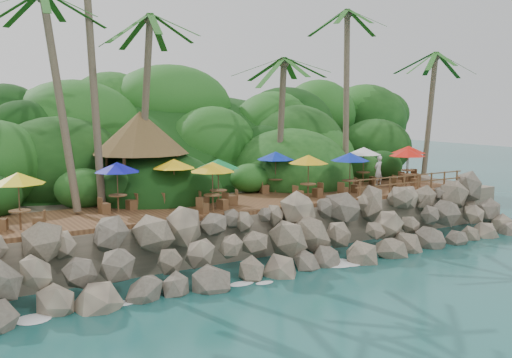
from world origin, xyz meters
TOP-DOWN VIEW (x-y plane):
  - ground at (0.00, 0.00)m, footprint 140.00×140.00m
  - land_base at (0.00, 16.00)m, footprint 32.00×25.20m
  - jungle_hill at (0.00, 23.50)m, footprint 44.80×28.00m
  - seawall at (0.00, 2.00)m, footprint 29.00×4.00m
  - terrace at (0.00, 6.00)m, footprint 26.00×5.00m
  - jungle_foliage at (0.00, 15.00)m, footprint 44.00×16.00m
  - foam_line at (0.00, 0.30)m, footprint 25.20×0.80m
  - palms at (0.90, 8.55)m, footprint 31.29×7.12m
  - palapa at (-4.97, 9.39)m, footprint 5.01×5.01m
  - dining_clusters at (1.07, 5.90)m, footprint 25.74×5.34m
  - railing at (8.87, 3.65)m, footprint 8.30×0.10m
  - waiter at (9.13, 6.59)m, footprint 0.74×0.57m

SIDE VIEW (x-z plane):
  - ground at x=0.00m, z-range 0.00..0.00m
  - jungle_hill at x=0.00m, z-range -7.70..7.70m
  - jungle_foliage at x=0.00m, z-range -6.00..6.00m
  - foam_line at x=0.00m, z-range 0.00..0.06m
  - land_base at x=0.00m, z-range 0.00..2.10m
  - seawall at x=0.00m, z-range 0.00..2.30m
  - terrace at x=0.00m, z-range 2.10..2.30m
  - railing at x=8.87m, z-range 2.41..3.41m
  - waiter at x=9.13m, z-range 2.30..4.13m
  - dining_clusters at x=1.07m, z-range 3.06..5.38m
  - palapa at x=-4.97m, z-range 3.49..8.09m
  - palms at x=0.90m, z-range 5.08..18.98m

